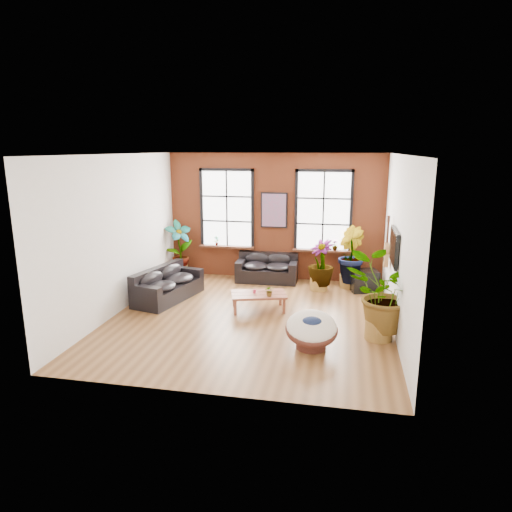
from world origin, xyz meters
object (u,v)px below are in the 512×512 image
Objects in this scene: sofa_back at (267,269)px; coffee_table at (259,295)px; papasan_chair at (312,329)px; sofa_left at (167,285)px.

sofa_back reaches higher than coffee_table.
papasan_chair is (1.34, -1.82, 0.02)m from coffee_table.
papasan_chair is (3.70, -2.16, 0.02)m from sofa_left.
sofa_left is 1.53× the size of coffee_table.
sofa_back is 0.80× the size of sofa_left.
sofa_back is 2.39m from coffee_table.
sofa_left is at bearing 155.61° from coffee_table.
coffee_table is at bearing -86.60° from sofa_back.
sofa_left reaches higher than sofa_back.
sofa_left reaches higher than papasan_chair.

